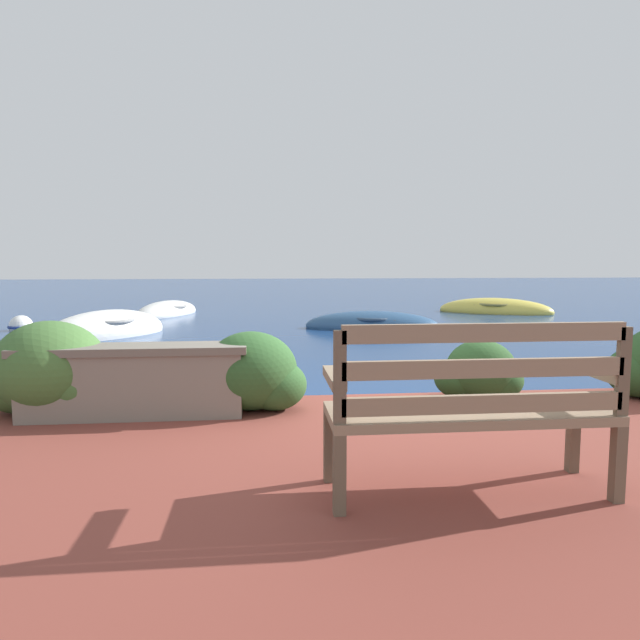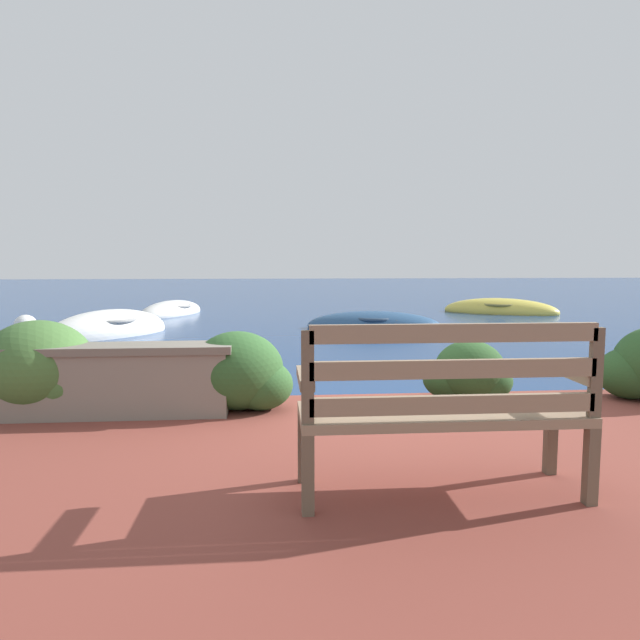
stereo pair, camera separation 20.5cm
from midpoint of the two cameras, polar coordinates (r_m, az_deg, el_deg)
name	(u,v)px [view 2 (the right image)]	position (r m, az deg, el deg)	size (l,w,h in m)	color
ground_plane	(362,417)	(5.37, 5.38, -9.67)	(80.00, 80.00, 0.00)	navy
patio_terrace	(504,636)	(2.45, 20.51, -27.52)	(9.00, 6.50, 0.22)	brown
park_bench	(444,405)	(3.05, 14.22, -8.29)	(1.50, 0.48, 0.93)	brown
stone_wall	(120,380)	(4.76, -18.22, -5.70)	(1.78, 0.39, 0.57)	gray
hedge_clump_far_left	(37,373)	(5.09, -25.39, -4.79)	(1.10, 0.80, 0.75)	#426B33
hedge_clump_left	(236,375)	(4.76, -7.18, -5.52)	(0.95, 0.69, 0.65)	#2D5628
hedge_clump_centre	(468,374)	(5.24, 15.69, -5.22)	(0.78, 0.56, 0.53)	#284C23
rowboat_nearest	(109,332)	(11.64, -19.85, -1.13)	(2.41, 2.67, 0.88)	silver
rowboat_mid	(374,326)	(12.17, 5.87, -0.60)	(2.97, 1.46, 0.65)	#2D517A
rowboat_far	(500,311)	(16.46, 17.91, 0.88)	(3.22, 2.51, 0.72)	#DBC64C
rowboat_outer	(172,312)	(15.72, -14.24, 0.74)	(1.84, 2.81, 0.66)	silver
mooring_buoy	(26,326)	(13.33, -26.96, -0.53)	(0.52, 0.52, 0.47)	white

